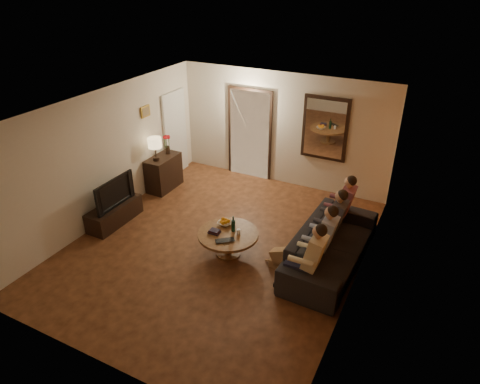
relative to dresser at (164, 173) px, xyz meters
The scene contains 33 objects.
floor 2.71m from the dresser, 32.85° to the right, with size 5.00×6.00×0.01m, color #422211.
ceiling 3.47m from the dresser, 32.85° to the right, with size 5.00×6.00×0.01m, color white.
back_wall 2.88m from the dresser, 34.51° to the left, with size 5.00×0.02×2.60m, color beige.
front_wall 5.07m from the dresser, 63.19° to the right, with size 5.00×0.02×2.60m, color beige.
left_wall 1.73m from the dresser, 99.76° to the right, with size 0.02×6.00×2.60m, color beige.
right_wall 5.05m from the dresser, 17.01° to the right, with size 0.02×6.00×2.60m, color beige.
orange_accent 5.04m from the dresser, 17.04° to the right, with size 0.01×6.00×2.60m, color #BB661F.
kitchen_doorway 2.21m from the dresser, 46.48° to the left, with size 1.00×0.06×2.10m, color #FFE0A5.
door_trim 2.20m from the dresser, 46.30° to the left, with size 1.12×0.04×2.22m, color black.
fridge_glimpse 2.34m from the dresser, 42.03° to the left, with size 0.45×0.03×1.70m, color silver.
mirror_frame 3.75m from the dresser, 24.88° to the left, with size 1.00×0.05×1.40m, color black.
mirror_glass 3.74m from the dresser, 24.44° to the left, with size 0.86×0.02×1.26m, color white.
white_door 1.08m from the dresser, 103.92° to the left, with size 0.06×0.85×2.04m, color white.
framed_art 1.48m from the dresser, 145.21° to the right, with size 0.03×0.28×0.24m, color #B28C33.
art_canvas 1.48m from the dresser, 143.29° to the right, with size 0.01×0.22×0.18m, color brown.
dresser is the anchor object (origin of this frame).
table_lamp 0.70m from the dresser, 90.00° to the right, with size 0.30×0.30×0.54m, color beige, non-canonical shape.
flower_vase 0.65m from the dresser, 90.00° to the left, with size 0.14×0.14×0.44m, color red, non-canonical shape.
tv_stand 1.70m from the dresser, 90.00° to the right, with size 0.45×1.21×0.40m, color black.
tv 1.72m from the dresser, 90.00° to the right, with size 0.13×1.02×0.59m, color black.
sofa 4.37m from the dresser, 13.74° to the right, with size 0.98×2.52×0.73m, color black.
person_a 4.58m from the dresser, 25.05° to the right, with size 0.60×0.40×1.20m, color tan, non-canonical shape.
person_b 4.36m from the dresser, 17.89° to the right, with size 0.60×0.40×1.20m, color tan, non-canonical shape.
person_c 4.22m from the dresser, 10.10° to the right, with size 0.60×0.40×1.20m, color tan, non-canonical shape.
person_d 4.16m from the dresser, ahead, with size 0.60×0.40×1.20m, color tan, non-canonical shape.
dog 3.92m from the dresser, 23.51° to the right, with size 0.56×0.24×0.56m, color #9C7648, non-canonical shape.
coffee_table 3.02m from the dresser, 32.30° to the right, with size 1.08×1.08×0.45m, color #5A311B.
bowl 2.75m from the dresser, 30.43° to the right, with size 0.26×0.26×0.06m, color white.
oranges 2.75m from the dresser, 30.43° to the right, with size 0.20×0.20×0.08m, color orange, non-canonical shape.
wine_bottle 3.01m from the dresser, 30.18° to the right, with size 0.07×0.07×0.31m, color black, non-canonical shape.
wine_glass 3.15m from the dresser, 29.78° to the right, with size 0.06×0.06×0.10m, color silver.
book_stack 2.89m from the dresser, 36.31° to the right, with size 0.20×0.15×0.07m, color black, non-canonical shape.
laptop 3.26m from the dresser, 35.53° to the right, with size 0.33×0.21×0.03m, color black.
Camera 1 is at (3.32, -5.66, 4.62)m, focal length 32.00 mm.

